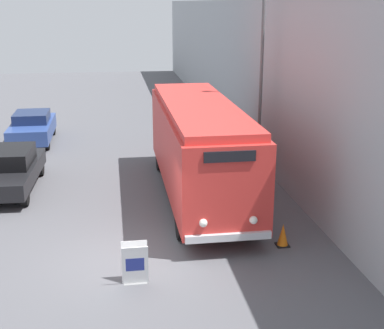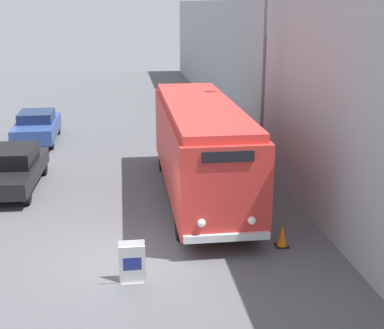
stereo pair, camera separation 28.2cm
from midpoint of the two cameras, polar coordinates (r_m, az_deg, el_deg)
ground_plane at (r=14.40m, az=-7.70°, el=-10.06°), size 80.00×80.00×0.00m
building_wall_right at (r=23.84m, az=6.24°, el=9.13°), size 0.30×60.00×6.61m
vintage_bus at (r=18.11m, az=0.33°, el=2.09°), size 2.42×9.60×3.29m
sign_board at (r=13.08m, az=-6.74°, el=-10.51°), size 0.63×0.38×1.03m
streetlamp at (r=19.77m, az=7.06°, el=11.54°), size 0.36×0.36×7.37m
parked_car_near at (r=20.23m, az=-19.25°, el=-0.48°), size 2.01×4.74×1.50m
parked_car_mid at (r=26.85m, az=-16.96°, el=3.83°), size 1.88×4.37×1.47m
traffic_cone at (r=15.12m, az=9.14°, el=-7.45°), size 0.36×0.36×0.64m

